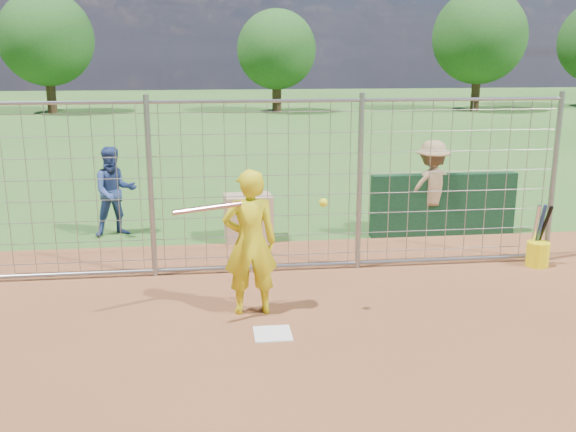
{
  "coord_description": "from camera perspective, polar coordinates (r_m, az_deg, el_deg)",
  "views": [
    {
      "loc": [
        -0.65,
        -6.99,
        3.16
      ],
      "look_at": [
        0.3,
        0.8,
        1.15
      ],
      "focal_mm": 40.0,
      "sensor_mm": 36.0,
      "label": 1
    }
  ],
  "objects": [
    {
      "name": "ground",
      "position": [
        7.69,
        -1.52,
        -9.88
      ],
      "size": [
        100.0,
        100.0,
        0.0
      ],
      "primitive_type": "plane",
      "color": "#2D591E",
      "rests_on": "ground"
    },
    {
      "name": "home_plate",
      "position": [
        7.51,
        -1.37,
        -10.43
      ],
      "size": [
        0.43,
        0.43,
        0.02
      ],
      "primitive_type": "cube",
      "color": "silver",
      "rests_on": "ground"
    },
    {
      "name": "dugout_wall",
      "position": [
        11.63,
        13.62,
        0.99
      ],
      "size": [
        2.6,
        0.2,
        1.1
      ],
      "primitive_type": "cube",
      "color": "#11381E",
      "rests_on": "ground"
    },
    {
      "name": "batter",
      "position": [
        7.81,
        -3.39,
        -2.38
      ],
      "size": [
        0.68,
        0.46,
        1.82
      ],
      "primitive_type": "imported",
      "rotation": [
        0.0,
        0.0,
        3.19
      ],
      "color": "gold",
      "rests_on": "ground"
    },
    {
      "name": "bystander_a",
      "position": [
        11.63,
        -15.15,
        2.11
      ],
      "size": [
        0.91,
        0.8,
        1.58
      ],
      "primitive_type": "imported",
      "rotation": [
        0.0,
        0.0,
        0.31
      ],
      "color": "navy",
      "rests_on": "ground"
    },
    {
      "name": "bystander_c",
      "position": [
        11.55,
        12.64,
        2.44
      ],
      "size": [
        1.16,
        0.77,
        1.68
      ],
      "primitive_type": "imported",
      "rotation": [
        0.0,
        0.0,
        3.28
      ],
      "color": "#997B53",
      "rests_on": "ground"
    },
    {
      "name": "equipment_bin",
      "position": [
        11.02,
        -3.54,
        -0.16
      ],
      "size": [
        0.84,
        0.61,
        0.8
      ],
      "primitive_type": "cube",
      "rotation": [
        0.0,
        0.0,
        0.07
      ],
      "color": "tan",
      "rests_on": "ground"
    },
    {
      "name": "equipment_in_play",
      "position": [
        7.41,
        -4.61,
        0.84
      ],
      "size": [
        1.81,
        0.42,
        0.1
      ],
      "color": "silver",
      "rests_on": "ground"
    },
    {
      "name": "bucket_with_bats",
      "position": [
        10.43,
        21.32,
        -2.87
      ],
      "size": [
        0.34,
        0.4,
        0.97
      ],
      "color": "#FFE90D",
      "rests_on": "ground"
    },
    {
      "name": "backstop_fence",
      "position": [
        9.21,
        -2.76,
        2.44
      ],
      "size": [
        9.08,
        0.08,
        2.6
      ],
      "color": "gray",
      "rests_on": "ground"
    },
    {
      "name": "tree_line",
      "position": [
        35.32,
        -0.84,
        15.25
      ],
      "size": [
        44.66,
        6.72,
        6.48
      ],
      "color": "#3F2B19",
      "rests_on": "ground"
    }
  ]
}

